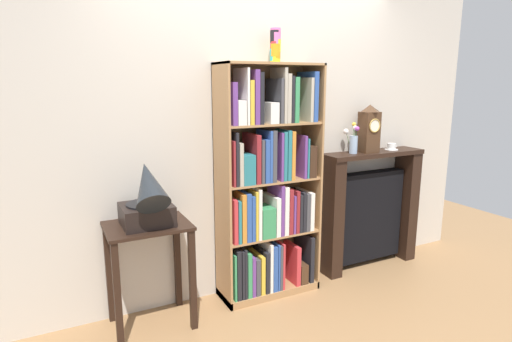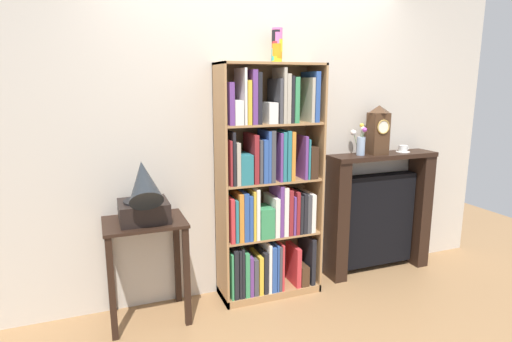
{
  "view_description": "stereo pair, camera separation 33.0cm",
  "coord_description": "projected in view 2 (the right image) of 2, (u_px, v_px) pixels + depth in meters",
  "views": [
    {
      "loc": [
        -1.58,
        -2.8,
        1.73
      ],
      "look_at": [
        -0.12,
        0.09,
        1.05
      ],
      "focal_mm": 29.62,
      "sensor_mm": 36.0,
      "label": 1
    },
    {
      "loc": [
        -1.27,
        -2.93,
        1.73
      ],
      "look_at": [
        -0.12,
        0.09,
        1.05
      ],
      "focal_mm": 29.62,
      "sensor_mm": 36.0,
      "label": 2
    }
  ],
  "objects": [
    {
      "name": "ground_plane",
      "position": [
        273.0,
        297.0,
        3.48
      ],
      "size": [
        7.44,
        6.4,
        0.02
      ],
      "primitive_type": "cube",
      "color": "#997047"
    },
    {
      "name": "mantel_clock",
      "position": [
        378.0,
        130.0,
        3.68
      ],
      "size": [
        0.16,
        0.14,
        0.43
      ],
      "color": "#472D1C",
      "rests_on": "fireplace_mantel"
    },
    {
      "name": "flower_vase",
      "position": [
        360.0,
        142.0,
        3.65
      ],
      "size": [
        0.11,
        0.12,
        0.28
      ],
      "color": "#99B2D1",
      "rests_on": "fireplace_mantel"
    },
    {
      "name": "gramophone",
      "position": [
        144.0,
        196.0,
        2.91
      ],
      "size": [
        0.34,
        0.47,
        0.51
      ],
      "color": "black",
      "rests_on": "side_table_left"
    },
    {
      "name": "cup_stack",
      "position": [
        277.0,
        46.0,
        3.22
      ],
      "size": [
        0.08,
        0.08,
        0.26
      ],
      "color": "yellow",
      "rests_on": "bookshelf"
    },
    {
      "name": "side_table_left",
      "position": [
        146.0,
        248.0,
        3.05
      ],
      "size": [
        0.57,
        0.43,
        0.76
      ],
      "color": "black",
      "rests_on": "ground"
    },
    {
      "name": "wall_back",
      "position": [
        267.0,
        131.0,
        3.49
      ],
      "size": [
        4.44,
        0.08,
        2.67
      ],
      "primitive_type": "cube",
      "color": "beige",
      "rests_on": "ground"
    },
    {
      "name": "bookshelf",
      "position": [
        268.0,
        193.0,
        3.37
      ],
      "size": [
        0.82,
        0.32,
        1.87
      ],
      "color": "#A87A4C",
      "rests_on": "ground"
    },
    {
      "name": "fireplace_mantel",
      "position": [
        378.0,
        214.0,
        3.89
      ],
      "size": [
        1.02,
        0.25,
        1.11
      ],
      "color": "black",
      "rests_on": "ground"
    },
    {
      "name": "teacup_with_saucer",
      "position": [
        403.0,
        149.0,
        3.82
      ],
      "size": [
        0.13,
        0.12,
        0.06
      ],
      "color": "white",
      "rests_on": "fireplace_mantel"
    }
  ]
}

